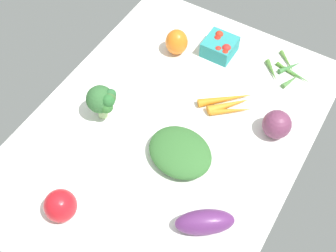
# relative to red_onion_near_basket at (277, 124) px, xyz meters

# --- Properties ---
(tablecloth) EXTENTS (1.04, 0.76, 0.02)m
(tablecloth) POSITION_rel_red_onion_near_basket_xyz_m (-0.15, 0.27, -0.05)
(tablecloth) COLOR white
(tablecloth) RESTS_ON ground
(red_onion_near_basket) EXTENTS (0.08, 0.08, 0.08)m
(red_onion_near_basket) POSITION_rel_red_onion_near_basket_xyz_m (0.00, 0.00, 0.00)
(red_onion_near_basket) COLOR #753657
(red_onion_near_basket) RESTS_ON tablecloth
(eggplant) EXTENTS (0.14, 0.16, 0.06)m
(eggplant) POSITION_rel_red_onion_near_basket_xyz_m (-0.36, 0.04, -0.01)
(eggplant) COLOR #622C6C
(eggplant) RESTS_ON tablecloth
(carrot_bunch) EXTENTS (0.15, 0.16, 0.03)m
(carrot_bunch) POSITION_rel_red_onion_near_basket_xyz_m (0.02, 0.16, -0.03)
(carrot_bunch) COLOR orange
(carrot_bunch) RESTS_ON tablecloth
(berry_basket) EXTENTS (0.10, 0.10, 0.07)m
(berry_basket) POSITION_rel_red_onion_near_basket_xyz_m (0.20, 0.28, -0.01)
(berry_basket) COLOR teal
(berry_basket) RESTS_ON tablecloth
(bell_pepper_orange) EXTENTS (0.10, 0.10, 0.09)m
(bell_pepper_orange) POSITION_rel_red_onion_near_basket_xyz_m (0.13, 0.41, 0.00)
(bell_pepper_orange) COLOR orange
(bell_pepper_orange) RESTS_ON tablecloth
(okra_pile) EXTENTS (0.15, 0.16, 0.02)m
(okra_pile) POSITION_rel_red_onion_near_basket_xyz_m (0.24, 0.06, -0.03)
(okra_pile) COLOR #4C813E
(okra_pile) RESTS_ON tablecloth
(leafy_greens_clump) EXTENTS (0.19, 0.22, 0.06)m
(leafy_greens_clump) POSITION_rel_red_onion_near_basket_xyz_m (-0.21, 0.19, -0.01)
(leafy_greens_clump) COLOR #387133
(leafy_greens_clump) RESTS_ON tablecloth
(broccoli_head) EXTENTS (0.08, 0.09, 0.12)m
(broccoli_head) POSITION_rel_red_onion_near_basket_xyz_m (-0.21, 0.45, 0.04)
(broccoli_head) COLOR #A6C885
(broccoli_head) RESTS_ON tablecloth
(bell_pepper_red) EXTENTS (0.11, 0.11, 0.09)m
(bell_pepper_red) POSITION_rel_red_onion_near_basket_xyz_m (-0.51, 0.37, 0.00)
(bell_pepper_red) COLOR red
(bell_pepper_red) RESTS_ON tablecloth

